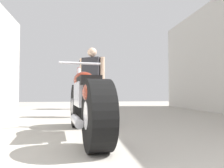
{
  "coord_description": "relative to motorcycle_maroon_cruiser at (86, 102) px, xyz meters",
  "views": [
    {
      "loc": [
        -0.65,
        -0.49,
        0.55
      ],
      "look_at": [
        -0.02,
        3.92,
        0.74
      ],
      "focal_mm": 34.85,
      "sensor_mm": 36.0,
      "label": 1
    }
  ],
  "objects": [
    {
      "name": "motorcycle_maroon_cruiser",
      "position": [
        0.0,
        0.0,
        0.0
      ],
      "size": [
        0.67,
        2.25,
        1.05
      ],
      "color": "black",
      "rests_on": "ground_plane"
    },
    {
      "name": "mechanic_in_blue",
      "position": [
        0.18,
        2.21,
        0.46
      ],
      "size": [
        0.6,
        0.42,
        1.6
      ],
      "color": "#2D3851",
      "rests_on": "ground_plane"
    },
    {
      "name": "ground_plane",
      "position": [
        0.58,
        1.65,
        -0.44
      ],
      "size": [
        18.88,
        18.88,
        0.0
      ],
      "primitive_type": "plane",
      "color": "#A8A399"
    },
    {
      "name": "mechanic_with_helmet",
      "position": [
        -0.02,
        4.72,
        0.59
      ],
      "size": [
        0.38,
        0.67,
        1.73
      ],
      "color": "#384766",
      "rests_on": "ground_plane"
    }
  ]
}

